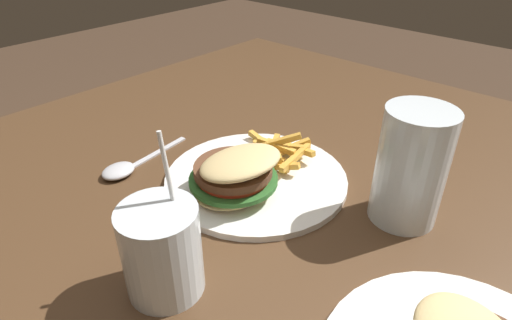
{
  "coord_description": "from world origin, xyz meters",
  "views": [
    {
      "loc": [
        0.34,
        0.28,
        1.15
      ],
      "look_at": [
        -0.07,
        -0.09,
        0.81
      ],
      "focal_mm": 30.0,
      "sensor_mm": 36.0,
      "label": 1
    }
  ],
  "objects_px": {
    "juice_glass": "(162,253)",
    "spoon": "(122,169)",
    "beer_glass": "(410,170)",
    "meal_plate_near": "(248,174)"
  },
  "relations": [
    {
      "from": "meal_plate_near",
      "to": "beer_glass",
      "type": "bearing_deg",
      "value": 115.23
    },
    {
      "from": "juice_glass",
      "to": "spoon",
      "type": "distance_m",
      "value": 0.27
    },
    {
      "from": "meal_plate_near",
      "to": "juice_glass",
      "type": "distance_m",
      "value": 0.21
    },
    {
      "from": "meal_plate_near",
      "to": "juice_glass",
      "type": "height_order",
      "value": "juice_glass"
    },
    {
      "from": "meal_plate_near",
      "to": "juice_glass",
      "type": "xyz_separation_m",
      "value": [
        0.2,
        0.06,
        0.02
      ]
    },
    {
      "from": "beer_glass",
      "to": "spoon",
      "type": "relative_size",
      "value": 0.91
    },
    {
      "from": "spoon",
      "to": "beer_glass",
      "type": "bearing_deg",
      "value": 110.82
    },
    {
      "from": "meal_plate_near",
      "to": "spoon",
      "type": "height_order",
      "value": "meal_plate_near"
    },
    {
      "from": "beer_glass",
      "to": "spoon",
      "type": "bearing_deg",
      "value": -62.6
    },
    {
      "from": "meal_plate_near",
      "to": "spoon",
      "type": "distance_m",
      "value": 0.21
    }
  ]
}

